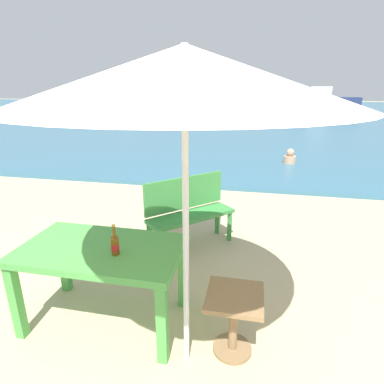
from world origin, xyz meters
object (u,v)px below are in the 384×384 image
patio_umbrella (185,77)px  bench_green_left (189,208)px  picnic_table_green (102,258)px  side_table_wood (234,315)px  swimmer_person (290,157)px  beer_bottle_amber (115,244)px  boat_cargo_ship (324,102)px  boat_barge (130,99)px

patio_umbrella → bench_green_left: size_ratio=2.08×
picnic_table_green → side_table_wood: size_ratio=2.59×
side_table_wood → swimmer_person: (1.04, 6.80, -0.11)m
beer_bottle_amber → bench_green_left: size_ratio=0.24×
patio_umbrella → boat_cargo_ship: size_ratio=0.38×
boat_cargo_ship → picnic_table_green: bearing=-103.6°
swimmer_person → boat_barge: size_ratio=0.08×
picnic_table_green → side_table_wood: (1.17, -0.13, -0.30)m
boat_barge → bench_green_left: bearing=-66.5°
patio_umbrella → boat_barge: (-15.62, 36.82, -1.34)m
swimmer_person → beer_bottle_amber: bearing=-106.7°
boat_cargo_ship → beer_bottle_amber: bearing=-103.2°
patio_umbrella → bench_green_left: (-0.39, 1.88, -1.58)m
picnic_table_green → patio_umbrella: bearing=-19.2°
picnic_table_green → beer_bottle_amber: bearing=-27.3°
swimmer_person → side_table_wood: bearing=-98.7°
boat_cargo_ship → bench_green_left: bearing=-103.5°
side_table_wood → boat_cargo_ship: boat_cargo_ship is taller
patio_umbrella → side_table_wood: (0.35, 0.16, -1.76)m
side_table_wood → bench_green_left: bench_green_left is taller
bench_green_left → beer_bottle_amber: bearing=-98.3°
picnic_table_green → swimmer_person: picnic_table_green is taller
beer_bottle_amber → bench_green_left: (0.25, 1.69, -0.31)m
boat_cargo_ship → boat_barge: boat_cargo_ship is taller
beer_bottle_amber → side_table_wood: beer_bottle_amber is taller
picnic_table_green → boat_cargo_ship: (7.30, 30.20, 0.22)m
patio_umbrella → boat_cargo_ship: bearing=78.0°
swimmer_person → patio_umbrella: bearing=-101.3°
bench_green_left → swimmer_person: bench_green_left is taller
boat_barge → swimmer_person: bearing=-60.3°
bench_green_left → boat_cargo_ship: (6.88, 28.60, 0.33)m
patio_umbrella → side_table_wood: 1.81m
beer_bottle_amber → boat_cargo_ship: boat_cargo_ship is taller
side_table_wood → swimmer_person: 6.88m
swimmer_person → picnic_table_green: bearing=-108.3°
boat_cargo_ship → swimmer_person: bearing=-102.2°
picnic_table_green → boat_barge: bearing=112.1°
picnic_table_green → bench_green_left: bench_green_left is taller
bench_green_left → swimmer_person: size_ratio=2.70×
bench_green_left → picnic_table_green: bearing=-104.9°
boat_barge → patio_umbrella: bearing=-67.0°
swimmer_person → boat_cargo_ship: bearing=77.8°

